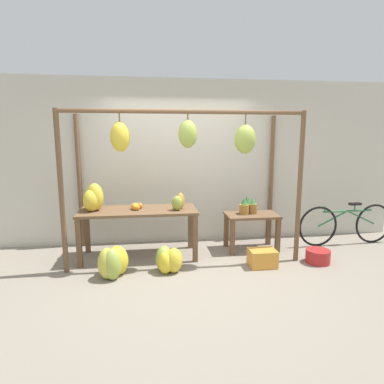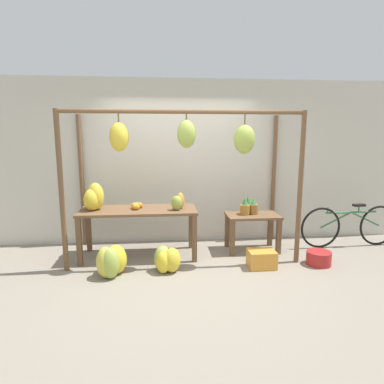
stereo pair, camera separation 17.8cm
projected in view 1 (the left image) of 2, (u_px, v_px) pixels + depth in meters
name	position (u px, v px, depth m)	size (l,w,h in m)	color
ground_plane	(188.00, 271.00, 4.43)	(20.00, 20.00, 0.00)	gray
shop_wall_back	(178.00, 162.00, 5.56)	(8.00, 0.08, 2.80)	beige
stall_awning	(188.00, 152.00, 4.53)	(3.39, 1.28, 2.20)	brown
display_table_main	(139.00, 216.00, 4.88)	(1.76, 0.71, 0.75)	brown
display_table_side	(252.00, 222.00, 5.23)	(0.84, 0.51, 0.60)	brown
banana_pile_on_table	(94.00, 198.00, 4.77)	(0.39, 0.49, 0.41)	gold
orange_pile	(136.00, 206.00, 4.87)	(0.17, 0.23, 0.09)	orange
pineapple_cluster	(247.00, 207.00, 5.23)	(0.29, 0.24, 0.28)	olive
banana_pile_ground_left	(112.00, 263.00, 4.24)	(0.48, 0.50, 0.42)	gold
banana_pile_ground_right	(168.00, 260.00, 4.39)	(0.46, 0.39, 0.36)	gold
fruit_crate_white	(262.00, 258.00, 4.59)	(0.38, 0.28, 0.25)	orange
blue_bucket	(318.00, 256.00, 4.73)	(0.35, 0.35, 0.20)	#AD2323
parked_bicycle	(346.00, 224.00, 5.49)	(1.75, 0.11, 0.73)	black
papaya_pile	(179.00, 202.00, 4.83)	(0.24, 0.28, 0.25)	#93A33D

